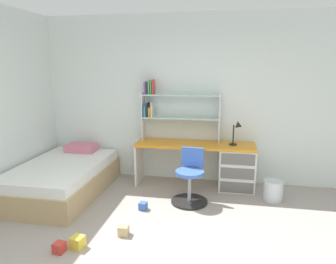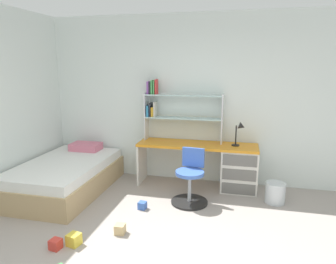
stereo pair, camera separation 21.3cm
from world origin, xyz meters
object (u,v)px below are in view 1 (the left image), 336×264
Objects in this scene: waste_bin at (273,191)px; toy_block_red_4 at (59,248)px; toy_block_yellow_1 at (78,242)px; desk at (225,164)px; bookshelf_hutch at (171,107)px; toy_block_blue_0 at (143,206)px; swivel_chair at (190,182)px; bed_platform at (63,178)px; toy_block_natural_2 at (124,230)px; desk_lamp at (238,129)px.

toy_block_red_4 is (-2.38, -1.74, -0.09)m from waste_bin.
desk is at bearing 52.18° from toy_block_yellow_1.
bookshelf_hutch is 2.00m from waste_bin.
toy_block_blue_0 is at bearing -99.33° from bookshelf_hutch.
swivel_chair is 1.73m from toy_block_yellow_1.
swivel_chair reaches higher than bed_platform.
desk is at bearing -9.11° from bookshelf_hutch.
swivel_chair reaches higher than toy_block_natural_2.
swivel_chair reaches higher than waste_bin.
toy_block_natural_2 is (-0.05, -0.66, 0.01)m from toy_block_blue_0.
bookshelf_hutch is 2.52m from toy_block_yellow_1.
toy_block_yellow_1 is 0.19m from toy_block_red_4.
desk_lamp reaches higher than desk.
waste_bin is 2.29× the size of toy_block_yellow_1.
bed_platform is at bearing -165.89° from desk_lamp.
toy_block_red_4 is (-0.15, -0.11, -0.01)m from toy_block_yellow_1.
desk is 1.25m from bookshelf_hutch.
waste_bin reaches higher than toy_block_blue_0.
desk is at bearing 152.55° from waste_bin.
desk_lamp reaches higher than swivel_chair.
swivel_chair is at bearing 52.31° from toy_block_yellow_1.
bed_platform is 3.14m from waste_bin.
toy_block_red_4 is at bearing -143.46° from toy_block_yellow_1.
bookshelf_hutch is 0.67× the size of bed_platform.
toy_block_natural_2 is at bearing -94.74° from toy_block_blue_0.
waste_bin is at bearing 35.22° from toy_block_natural_2.
waste_bin is at bearing 12.76° from swivel_chair.
desk is 4.90× the size of desk_lamp.
desk_lamp is 3.82× the size of toy_block_blue_0.
toy_block_yellow_1 is at bearing -127.82° from desk.
bed_platform reaches higher than toy_block_red_4.
desk_lamp is (0.16, -0.01, 0.57)m from desk.
bed_platform is at bearing 124.12° from toy_block_yellow_1.
swivel_chair reaches higher than toy_block_blue_0.
waste_bin is 2.95m from toy_block_red_4.
waste_bin reaches higher than toy_block_red_4.
bookshelf_hutch is at bearing 170.89° from desk.
waste_bin is at bearing 36.14° from toy_block_red_4.
desk_lamp is 1.11m from swivel_chair.
bed_platform is at bearing -164.75° from desk.
desk is 2.45× the size of swivel_chair.
desk reaches higher than toy_block_natural_2.
toy_block_red_4 is (-0.79, -2.24, -1.20)m from bookshelf_hutch.
toy_block_yellow_1 is at bearing -127.69° from swivel_chair.
toy_block_yellow_1 is at bearing -106.75° from bookshelf_hutch.
bookshelf_hutch is 1.29m from swivel_chair.
toy_block_natural_2 reaches higher than toy_block_red_4.
toy_block_yellow_1 is at bearing 36.54° from toy_block_red_4.
desk is at bearing 15.25° from bed_platform.
desk is at bearing 51.10° from toy_block_red_4.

